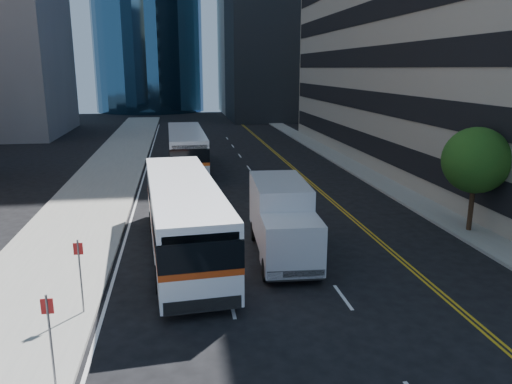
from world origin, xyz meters
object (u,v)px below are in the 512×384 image
bus_rear (186,149)px  box_truck (282,219)px  bus_front (183,215)px  street_tree (476,160)px

bus_rear → box_truck: bus_rear is taller
bus_front → bus_rear: bus_front is taller
bus_rear → bus_front: bearing=-92.6°
box_truck → bus_front: bearing=171.2°
street_tree → bus_front: size_ratio=0.40×
box_truck → street_tree: bearing=12.6°
bus_front → box_truck: bus_front is taller
street_tree → box_truck: 10.16m
bus_front → box_truck: size_ratio=1.90×
street_tree → bus_rear: size_ratio=0.41×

